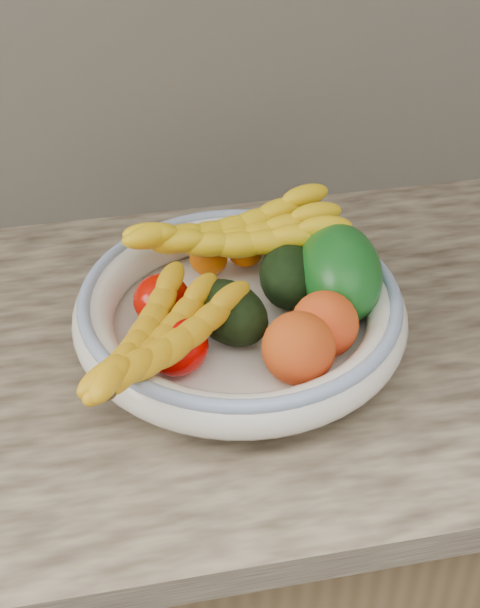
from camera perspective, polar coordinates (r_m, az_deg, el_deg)
name	(u,v)px	position (r m, az deg, el deg)	size (l,w,h in m)	color
kitchen_counter	(237,548)	(1.36, -0.22, -16.10)	(2.44, 0.66, 1.40)	brown
fruit_bowl	(240,312)	(0.99, 0.00, -0.52)	(0.39, 0.39, 0.08)	white
clementine_back_left	(209,258)	(1.07, -2.13, 3.12)	(0.05, 0.05, 0.04)	orange
clementine_back_right	(245,250)	(1.08, 0.35, 3.65)	(0.05, 0.05, 0.04)	#FF6E05
tomato_left	(162,300)	(0.99, -5.27, 0.26)	(0.07, 0.07, 0.06)	#BD0900
tomato_near_left	(176,346)	(0.92, -4.33, -2.82)	(0.07, 0.07, 0.06)	#C70200
avocado_center	(229,312)	(0.96, -0.73, -0.58)	(0.07, 0.10, 0.07)	black
avocado_right	(289,275)	(1.02, 3.33, 1.99)	(0.07, 0.10, 0.07)	black
green_mango	(339,272)	(1.01, 6.70, 2.13)	(0.10, 0.15, 0.11)	#0F5216
peach_front	(299,348)	(0.91, 3.97, -2.97)	(0.08, 0.08, 0.08)	orange
peach_right	(325,324)	(0.94, 5.72, -1.38)	(0.08, 0.08, 0.08)	orange
banana_bunch_back	(234,240)	(1.04, -0.38, 4.35)	(0.29, 0.11, 0.08)	yellow
banana_bunch_front	(157,345)	(0.89, -5.58, -2.79)	(0.27, 0.11, 0.07)	gold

